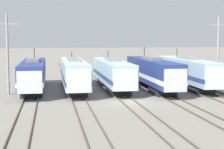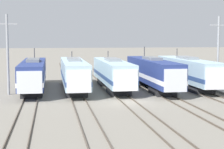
# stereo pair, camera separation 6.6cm
# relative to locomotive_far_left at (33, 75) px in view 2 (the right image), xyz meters

# --- Properties ---
(ground_plane) EXTENTS (400.00, 400.00, 0.00)m
(ground_plane) POSITION_rel_locomotive_far_left_xyz_m (10.11, -9.67, -2.09)
(ground_plane) COLOR slate
(rail_pair_far_left) EXTENTS (1.50, 120.00, 0.15)m
(rail_pair_far_left) POSITION_rel_locomotive_far_left_xyz_m (0.00, -9.67, -2.02)
(rail_pair_far_left) COLOR #4C4238
(rail_pair_far_left) RESTS_ON ground_plane
(rail_pair_center_left) EXTENTS (1.51, 120.00, 0.15)m
(rail_pair_center_left) POSITION_rel_locomotive_far_left_xyz_m (5.06, -9.67, -2.02)
(rail_pair_center_left) COLOR #4C4238
(rail_pair_center_left) RESTS_ON ground_plane
(rail_pair_center) EXTENTS (1.51, 120.00, 0.15)m
(rail_pair_center) POSITION_rel_locomotive_far_left_xyz_m (10.11, -9.67, -2.02)
(rail_pair_center) COLOR #4C4238
(rail_pair_center) RESTS_ON ground_plane
(rail_pair_center_right) EXTENTS (1.51, 120.00, 0.15)m
(rail_pair_center_right) POSITION_rel_locomotive_far_left_xyz_m (15.17, -9.67, -2.02)
(rail_pair_center_right) COLOR #4C4238
(rail_pair_center_right) RESTS_ON ground_plane
(rail_pair_far_right) EXTENTS (1.50, 120.00, 0.15)m
(rail_pair_far_right) POSITION_rel_locomotive_far_left_xyz_m (20.23, -9.67, -2.02)
(rail_pair_far_right) COLOR #4C4238
(rail_pair_far_right) RESTS_ON ground_plane
(locomotive_far_left) EXTENTS (2.86, 18.01, 5.28)m
(locomotive_far_left) POSITION_rel_locomotive_far_left_xyz_m (0.00, 0.00, 0.00)
(locomotive_far_left) COLOR black
(locomotive_far_left) RESTS_ON ground_plane
(locomotive_center_left) EXTENTS (2.83, 18.02, 4.81)m
(locomotive_center_left) POSITION_rel_locomotive_far_left_xyz_m (5.06, -0.27, 0.04)
(locomotive_center_left) COLOR #232326
(locomotive_center_left) RESTS_ON ground_plane
(locomotive_center) EXTENTS (2.94, 17.57, 4.84)m
(locomotive_center) POSITION_rel_locomotive_far_left_xyz_m (10.11, -0.00, -0.00)
(locomotive_center) COLOR #232326
(locomotive_center) RESTS_ON ground_plane
(locomotive_center_right) EXTENTS (2.79, 18.75, 5.43)m
(locomotive_center_right) POSITION_rel_locomotive_far_left_xyz_m (15.17, -0.94, 0.07)
(locomotive_center_right) COLOR black
(locomotive_center_right) RESTS_ON ground_plane
(locomotive_far_right) EXTENTS (2.80, 18.39, 5.12)m
(locomotive_far_right) POSITION_rel_locomotive_far_left_xyz_m (20.23, -0.14, 0.06)
(locomotive_far_right) COLOR #232326
(locomotive_far_right) RESTS_ON ground_plane
(catenary_tower_left) EXTENTS (2.38, 0.29, 9.40)m
(catenary_tower_left) POSITION_rel_locomotive_far_left_xyz_m (-2.75, -2.58, 2.86)
(catenary_tower_left) COLOR gray
(catenary_tower_left) RESTS_ON ground_plane
(catenary_tower_right) EXTENTS (2.38, 0.29, 9.40)m
(catenary_tower_right) POSITION_rel_locomotive_far_left_xyz_m (23.26, -2.58, 2.86)
(catenary_tower_right) COLOR gray
(catenary_tower_right) RESTS_ON ground_plane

